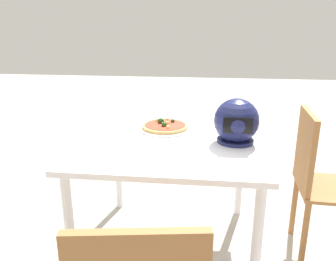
{
  "coord_description": "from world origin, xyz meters",
  "views": [
    {
      "loc": [
        -0.2,
        1.88,
        1.39
      ],
      "look_at": [
        0.03,
        -0.08,
        0.76
      ],
      "focal_mm": 36.87,
      "sensor_mm": 36.0,
      "label": 1
    }
  ],
  "objects_px": {
    "chair_side": "(319,177)",
    "dining_table": "(171,151)",
    "motorcycle_helmet": "(236,122)",
    "pizza": "(165,126)"
  },
  "relations": [
    {
      "from": "chair_side",
      "to": "dining_table",
      "type": "bearing_deg",
      "value": 5.23
    },
    {
      "from": "motorcycle_helmet",
      "to": "chair_side",
      "type": "distance_m",
      "value": 0.63
    },
    {
      "from": "dining_table",
      "to": "motorcycle_helmet",
      "type": "bearing_deg",
      "value": 175.95
    },
    {
      "from": "pizza",
      "to": "chair_side",
      "type": "relative_size",
      "value": 0.32
    },
    {
      "from": "pizza",
      "to": "motorcycle_helmet",
      "type": "height_order",
      "value": "motorcycle_helmet"
    },
    {
      "from": "motorcycle_helmet",
      "to": "chair_side",
      "type": "height_order",
      "value": "motorcycle_helmet"
    },
    {
      "from": "dining_table",
      "to": "motorcycle_helmet",
      "type": "xyz_separation_m",
      "value": [
        -0.36,
        0.03,
        0.2
      ]
    },
    {
      "from": "motorcycle_helmet",
      "to": "chair_side",
      "type": "xyz_separation_m",
      "value": [
        -0.51,
        -0.11,
        -0.36
      ]
    },
    {
      "from": "pizza",
      "to": "chair_side",
      "type": "xyz_separation_m",
      "value": [
        -0.93,
        0.08,
        -0.26
      ]
    },
    {
      "from": "dining_table",
      "to": "pizza",
      "type": "distance_m",
      "value": 0.2
    }
  ]
}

